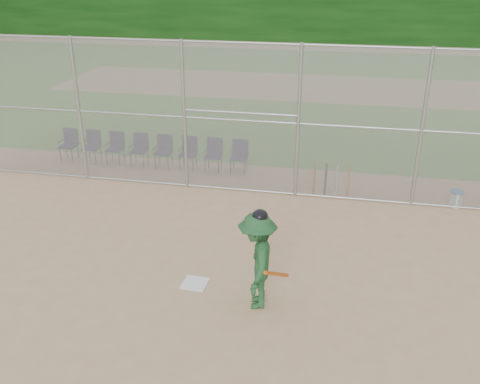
% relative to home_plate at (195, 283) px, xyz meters
% --- Properties ---
extents(ground, '(100.00, 100.00, 0.00)m').
position_rel_home_plate_xyz_m(ground, '(0.48, -0.41, -0.01)').
color(ground, tan).
rests_on(ground, ground).
extents(grass_strip, '(100.00, 100.00, 0.00)m').
position_rel_home_plate_xyz_m(grass_strip, '(0.48, 17.59, -0.01)').
color(grass_strip, '#336D20').
rests_on(grass_strip, ground).
extents(dirt_patch_far, '(24.00, 24.00, 0.00)m').
position_rel_home_plate_xyz_m(dirt_patch_far, '(0.48, 17.59, -0.00)').
color(dirt_patch_far, tan).
rests_on(dirt_patch_far, ground).
extents(backstop_fence, '(16.09, 0.09, 4.00)m').
position_rel_home_plate_xyz_m(backstop_fence, '(0.48, 4.59, 2.06)').
color(backstop_fence, gray).
rests_on(backstop_fence, ground).
extents(home_plate, '(0.50, 0.50, 0.02)m').
position_rel_home_plate_xyz_m(home_plate, '(0.00, 0.00, 0.00)').
color(home_plate, silver).
rests_on(home_plate, ground).
extents(batter_at_plate, '(1.00, 1.40, 1.93)m').
position_rel_home_plate_xyz_m(batter_at_plate, '(1.30, -0.42, 0.92)').
color(batter_at_plate, '#1E4C26').
rests_on(batter_at_plate, ground).
extents(water_cooler, '(0.33, 0.33, 0.42)m').
position_rel_home_plate_xyz_m(water_cooler, '(5.58, 4.76, 0.20)').
color(water_cooler, white).
rests_on(water_cooler, ground).
extents(spare_bats, '(0.96, 0.40, 0.83)m').
position_rel_home_plate_xyz_m(spare_bats, '(2.40, 4.92, 0.40)').
color(spare_bats, '#D84C14').
rests_on(spare_bats, ground).
extents(chair_0, '(0.54, 0.52, 0.96)m').
position_rel_home_plate_xyz_m(chair_0, '(-5.77, 5.94, 0.47)').
color(chair_0, '#13103D').
rests_on(chair_0, ground).
extents(chair_1, '(0.54, 0.52, 0.96)m').
position_rel_home_plate_xyz_m(chair_1, '(-5.00, 5.94, 0.47)').
color(chair_1, '#13103D').
rests_on(chair_1, ground).
extents(chair_2, '(0.54, 0.52, 0.96)m').
position_rel_home_plate_xyz_m(chair_2, '(-4.22, 5.94, 0.47)').
color(chair_2, '#13103D').
rests_on(chair_2, ground).
extents(chair_3, '(0.54, 0.52, 0.96)m').
position_rel_home_plate_xyz_m(chair_3, '(-3.44, 5.94, 0.47)').
color(chair_3, '#13103D').
rests_on(chair_3, ground).
extents(chair_4, '(0.54, 0.52, 0.96)m').
position_rel_home_plate_xyz_m(chair_4, '(-2.67, 5.94, 0.47)').
color(chair_4, '#13103D').
rests_on(chair_4, ground).
extents(chair_5, '(0.54, 0.52, 0.96)m').
position_rel_home_plate_xyz_m(chair_5, '(-1.89, 5.94, 0.47)').
color(chair_5, '#13103D').
rests_on(chair_5, ground).
extents(chair_6, '(0.54, 0.52, 0.96)m').
position_rel_home_plate_xyz_m(chair_6, '(-1.11, 5.94, 0.47)').
color(chair_6, '#13103D').
rests_on(chair_6, ground).
extents(chair_7, '(0.54, 0.52, 0.96)m').
position_rel_home_plate_xyz_m(chair_7, '(-0.34, 5.94, 0.47)').
color(chair_7, '#13103D').
rests_on(chair_7, ground).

